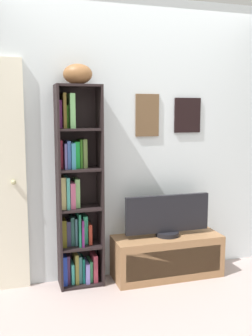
% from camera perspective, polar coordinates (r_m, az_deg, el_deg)
% --- Properties ---
extents(ground, '(5.20, 5.20, 0.04)m').
position_cam_1_polar(ground, '(3.07, 8.92, -22.66)').
color(ground, '#AE9C98').
extents(back_wall, '(4.80, 0.08, 2.58)m').
position_cam_1_polar(back_wall, '(3.69, 1.71, 4.16)').
color(back_wall, silver).
rests_on(back_wall, ground).
extents(bookshelf, '(0.39, 0.24, 1.78)m').
position_cam_1_polar(bookshelf, '(3.49, -7.30, -4.21)').
color(bookshelf, black).
rests_on(bookshelf, ground).
extents(football, '(0.29, 0.25, 0.17)m').
position_cam_1_polar(football, '(3.41, -7.09, 13.46)').
color(football, brown).
rests_on(football, bookshelf).
extents(tv_stand, '(1.03, 0.37, 0.39)m').
position_cam_1_polar(tv_stand, '(3.81, 6.02, -12.66)').
color(tv_stand, '#9A6E47').
rests_on(tv_stand, ground).
extents(television, '(0.82, 0.22, 0.39)m').
position_cam_1_polar(television, '(3.69, 6.10, -6.97)').
color(television, black).
rests_on(television, tv_stand).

